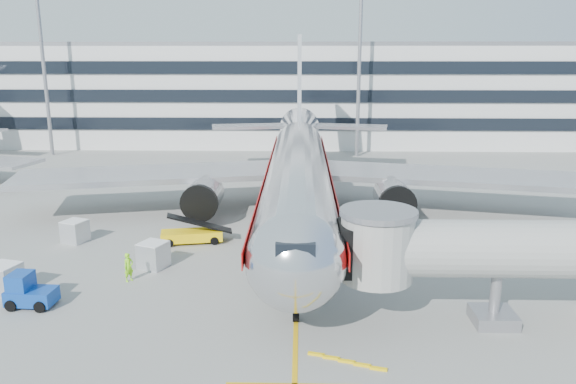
{
  "coord_description": "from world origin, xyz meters",
  "views": [
    {
      "loc": [
        0.22,
        -35.59,
        14.0
      ],
      "look_at": [
        -0.73,
        4.72,
        4.0
      ],
      "focal_mm": 35.0,
      "sensor_mm": 36.0,
      "label": 1
    }
  ],
  "objects_px": {
    "cargo_container_right": "(75,231)",
    "cargo_container_front": "(153,255)",
    "main_jet": "(298,170)",
    "baggage_tug": "(28,292)",
    "cargo_container_left": "(4,278)",
    "ramp_worker": "(129,267)",
    "belt_loader": "(192,234)"
  },
  "relations": [
    {
      "from": "cargo_container_right",
      "to": "cargo_container_front",
      "type": "height_order",
      "value": "cargo_container_front"
    },
    {
      "from": "main_jet",
      "to": "cargo_container_left",
      "type": "bearing_deg",
      "value": -136.93
    },
    {
      "from": "cargo_container_left",
      "to": "belt_loader",
      "type": "bearing_deg",
      "value": 44.5
    },
    {
      "from": "baggage_tug",
      "to": "cargo_container_left",
      "type": "distance_m",
      "value": 2.96
    },
    {
      "from": "belt_loader",
      "to": "ramp_worker",
      "type": "distance_m",
      "value": 7.89
    },
    {
      "from": "cargo_container_right",
      "to": "cargo_container_front",
      "type": "distance_m",
      "value": 8.93
    },
    {
      "from": "cargo_container_right",
      "to": "cargo_container_front",
      "type": "bearing_deg",
      "value": -34.88
    },
    {
      "from": "baggage_tug",
      "to": "cargo_container_right",
      "type": "height_order",
      "value": "baggage_tug"
    },
    {
      "from": "cargo_container_left",
      "to": "cargo_container_front",
      "type": "xyz_separation_m",
      "value": [
        7.9,
        4.25,
        -0.01
      ]
    },
    {
      "from": "cargo_container_left",
      "to": "ramp_worker",
      "type": "bearing_deg",
      "value": 15.17
    },
    {
      "from": "belt_loader",
      "to": "cargo_container_front",
      "type": "relative_size",
      "value": 2.29
    },
    {
      "from": "cargo_container_right",
      "to": "baggage_tug",
      "type": "bearing_deg",
      "value": -81.08
    },
    {
      "from": "belt_loader",
      "to": "cargo_container_right",
      "type": "height_order",
      "value": "belt_loader"
    },
    {
      "from": "baggage_tug",
      "to": "ramp_worker",
      "type": "bearing_deg",
      "value": 38.79
    },
    {
      "from": "main_jet",
      "to": "cargo_container_front",
      "type": "relative_size",
      "value": 23.64
    },
    {
      "from": "baggage_tug",
      "to": "ramp_worker",
      "type": "relative_size",
      "value": 1.47
    },
    {
      "from": "cargo_container_front",
      "to": "ramp_worker",
      "type": "relative_size",
      "value": 1.16
    },
    {
      "from": "main_jet",
      "to": "baggage_tug",
      "type": "distance_m",
      "value": 23.96
    },
    {
      "from": "belt_loader",
      "to": "baggage_tug",
      "type": "relative_size",
      "value": 1.81
    },
    {
      "from": "baggage_tug",
      "to": "cargo_container_left",
      "type": "relative_size",
      "value": 1.34
    },
    {
      "from": "main_jet",
      "to": "cargo_container_front",
      "type": "distance_m",
      "value": 15.85
    },
    {
      "from": "belt_loader",
      "to": "cargo_container_front",
      "type": "bearing_deg",
      "value": -107.48
    },
    {
      "from": "belt_loader",
      "to": "cargo_container_left",
      "type": "height_order",
      "value": "belt_loader"
    },
    {
      "from": "belt_loader",
      "to": "ramp_worker",
      "type": "xyz_separation_m",
      "value": [
        -2.56,
        -7.46,
        0.27
      ]
    },
    {
      "from": "cargo_container_left",
      "to": "ramp_worker",
      "type": "relative_size",
      "value": 1.1
    },
    {
      "from": "ramp_worker",
      "to": "cargo_container_front",
      "type": "bearing_deg",
      "value": 15.12
    },
    {
      "from": "cargo_container_front",
      "to": "ramp_worker",
      "type": "xyz_separation_m",
      "value": [
        -0.95,
        -2.37,
        0.04
      ]
    },
    {
      "from": "baggage_tug",
      "to": "cargo_container_front",
      "type": "relative_size",
      "value": 1.27
    },
    {
      "from": "main_jet",
      "to": "cargo_container_front",
      "type": "xyz_separation_m",
      "value": [
        -9.63,
        -12.14,
        -3.35
      ]
    },
    {
      "from": "belt_loader",
      "to": "cargo_container_left",
      "type": "distance_m",
      "value": 13.33
    },
    {
      "from": "cargo_container_right",
      "to": "belt_loader",
      "type": "bearing_deg",
      "value": -0.08
    },
    {
      "from": "cargo_container_left",
      "to": "ramp_worker",
      "type": "distance_m",
      "value": 7.2
    }
  ]
}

